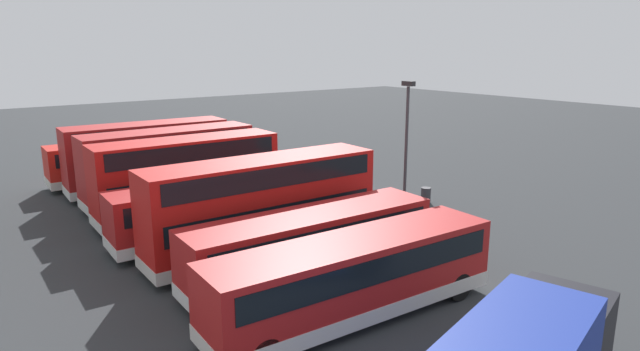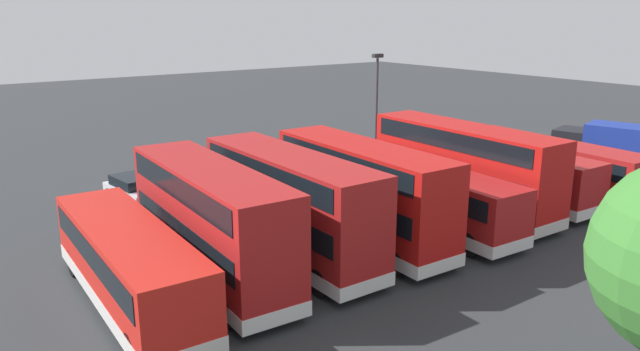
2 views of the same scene
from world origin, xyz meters
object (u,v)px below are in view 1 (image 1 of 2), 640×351
bus_single_deck_fourth (227,206)px  lamp_post_tall (406,143)px  waste_bin_yellow (426,195)px  bus_double_decker_fifth (188,176)px  bus_single_deck_second (311,244)px  bus_double_decker_seventh (148,155)px  bus_double_decker_third (263,204)px  car_hatchback_silver (302,161)px  bus_single_deck_far_end (128,159)px  bus_single_deck_near_end (355,276)px  bus_double_decker_sixth (169,164)px

bus_single_deck_fourth → lamp_post_tall: lamp_post_tall is taller
waste_bin_yellow → bus_double_decker_fifth: bearing=65.9°
lamp_post_tall → waste_bin_yellow: lamp_post_tall is taller
bus_single_deck_second → bus_double_decker_seventh: bearing=0.4°
bus_double_decker_third → car_hatchback_silver: bus_double_decker_third is taller
bus_single_deck_far_end → bus_double_decker_seventh: bearing=-174.8°
bus_single_deck_near_end → bus_single_deck_far_end: bearing=-0.4°
bus_single_deck_near_end → car_hatchback_silver: size_ratio=2.61×
bus_double_decker_third → waste_bin_yellow: (1.43, -12.53, -1.97)m
waste_bin_yellow → bus_double_decker_sixth: bearing=53.2°
bus_single_deck_near_end → car_hatchback_silver: bearing=-30.7°
lamp_post_tall → waste_bin_yellow: 6.50m
bus_double_decker_fifth → bus_double_decker_sixth: bearing=-6.0°
bus_single_deck_near_end → lamp_post_tall: lamp_post_tall is taller
bus_single_deck_second → bus_double_decker_sixth: 14.57m
bus_single_deck_near_end → lamp_post_tall: size_ratio=1.47×
bus_double_decker_fifth → lamp_post_tall: size_ratio=1.33×
bus_double_decker_sixth → lamp_post_tall: (-11.88, -8.17, 2.10)m
waste_bin_yellow → lamp_post_tall: bearing=119.0°
bus_double_decker_third → bus_single_deck_far_end: bus_double_decker_third is taller
bus_single_deck_near_end → bus_double_decker_sixth: 17.99m
bus_single_deck_fourth → waste_bin_yellow: bearing=-98.0°
bus_double_decker_fifth → bus_double_decker_seventh: 7.26m
bus_double_decker_sixth → waste_bin_yellow: (-9.42, -12.61, -1.97)m
bus_double_decker_seventh → car_hatchback_silver: bus_double_decker_seventh is taller
car_hatchback_silver → bus_single_deck_near_end: bearing=149.3°
bus_double_decker_fifth → bus_single_deck_far_end: bus_double_decker_fifth is taller
bus_single_deck_second → bus_single_deck_fourth: (6.93, 0.23, 0.00)m
bus_double_decker_sixth → car_hatchback_silver: bus_double_decker_sixth is taller
bus_double_decker_fifth → car_hatchback_silver: 13.76m
bus_double_decker_fifth → lamp_post_tall: (-8.27, -8.55, 2.10)m
bus_single_deck_near_end → bus_double_decker_seventh: 21.63m
bus_double_decker_fifth → lamp_post_tall: 12.08m
bus_single_deck_fourth → bus_single_deck_far_end: (14.62, 0.22, -0.00)m
bus_double_decker_seventh → lamp_post_tall: size_ratio=1.36×
bus_single_deck_near_end → bus_double_decker_seventh: (21.61, -0.47, 0.82)m
bus_single_deck_far_end → bus_single_deck_near_end: bearing=179.6°
bus_single_deck_second → bus_single_deck_far_end: (21.55, 0.44, -0.00)m
bus_single_deck_fourth → bus_double_decker_seventh: bearing=-0.5°
bus_single_deck_near_end → waste_bin_yellow: 15.67m
bus_double_decker_third → waste_bin_yellow: 12.76m
bus_double_decker_sixth → waste_bin_yellow: bearing=-126.8°
bus_double_decker_fifth → bus_double_decker_seventh: bearing=-2.9°
lamp_post_tall → waste_bin_yellow: (2.46, -4.44, -4.07)m
bus_single_deck_fourth → bus_double_decker_sixth: 7.67m
bus_single_deck_near_end → bus_double_decker_seventh: bearing=-1.2°
bus_single_deck_near_end → bus_single_deck_second: 3.47m
bus_double_decker_third → bus_single_deck_fourth: bus_double_decker_third is taller
bus_single_deck_far_end → bus_double_decker_fifth: bearing=179.7°
bus_single_deck_far_end → lamp_post_tall: 20.90m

